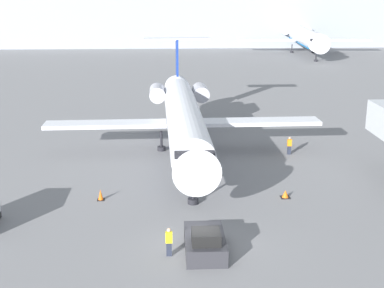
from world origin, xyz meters
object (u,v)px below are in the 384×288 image
(airplane_main, at_px, (184,116))
(pushback_tug, at_px, (205,242))
(traffic_cone_right, at_px, (285,194))
(traffic_cone_left, at_px, (101,195))
(worker_near_tug, at_px, (169,241))
(worker_by_wing, at_px, (289,145))
(airplane_parked_far_left, at_px, (304,37))

(airplane_main, height_order, pushback_tug, airplane_main)
(pushback_tug, height_order, traffic_cone_right, pushback_tug)
(airplane_main, relative_size, traffic_cone_left, 37.58)
(worker_near_tug, bearing_deg, worker_by_wing, 59.43)
(pushback_tug, xyz_separation_m, worker_by_wing, (9.36, 19.13, 0.24))
(worker_near_tug, bearing_deg, pushback_tug, 8.46)
(pushback_tug, height_order, traffic_cone_left, pushback_tug)
(worker_near_tug, height_order, airplane_parked_far_left, airplane_parked_far_left)
(worker_near_tug, relative_size, traffic_cone_right, 2.53)
(pushback_tug, xyz_separation_m, worker_near_tug, (-2.13, -0.32, 0.27))
(traffic_cone_left, bearing_deg, worker_by_wing, 32.73)
(airplane_parked_far_left, bearing_deg, traffic_cone_right, -104.91)
(airplane_main, bearing_deg, worker_near_tug, -94.36)
(traffic_cone_right, bearing_deg, airplane_parked_far_left, 75.09)
(worker_near_tug, height_order, worker_by_wing, worker_near_tug)
(worker_by_wing, xyz_separation_m, airplane_parked_far_left, (21.63, 80.62, 3.12))
(airplane_main, bearing_deg, traffic_cone_left, -119.60)
(worker_by_wing, distance_m, traffic_cone_right, 11.16)
(airplane_parked_far_left, bearing_deg, airplane_main, -111.61)
(traffic_cone_right, bearing_deg, pushback_tug, -128.60)
(airplane_main, height_order, worker_by_wing, airplane_main)
(worker_near_tug, relative_size, worker_by_wing, 1.03)
(pushback_tug, relative_size, airplane_parked_far_left, 0.11)
(traffic_cone_right, bearing_deg, worker_by_wing, 75.90)
(airplane_main, distance_m, pushback_tug, 20.30)
(worker_near_tug, xyz_separation_m, traffic_cone_left, (-5.01, 8.84, -0.52))
(traffic_cone_left, distance_m, traffic_cone_right, 13.79)
(airplane_main, height_order, worker_near_tug, airplane_main)
(pushback_tug, height_order, worker_by_wing, pushback_tug)
(traffic_cone_left, bearing_deg, airplane_parked_far_left, 67.32)
(worker_near_tug, bearing_deg, traffic_cone_right, 44.56)
(worker_by_wing, relative_size, traffic_cone_right, 2.46)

